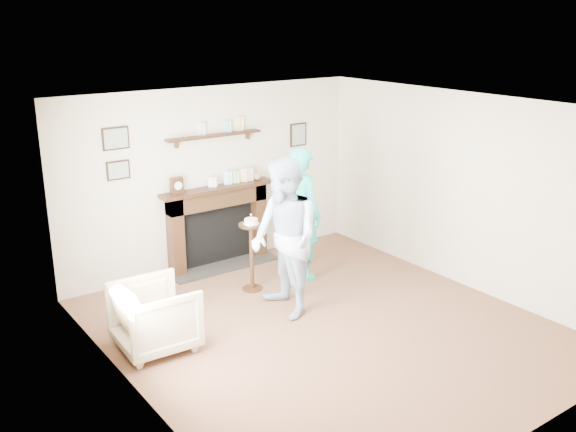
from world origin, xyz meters
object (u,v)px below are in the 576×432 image
at_px(man, 285,312).
at_px(woman, 301,276).
at_px(armchair, 158,347).
at_px(pedestal_table, 251,244).

distance_m(man, woman, 1.15).
distance_m(armchair, woman, 2.52).
relative_size(man, woman, 1.05).
relative_size(armchair, man, 0.43).
bearing_deg(man, armchair, -87.21).
relative_size(man, pedestal_table, 1.84).
height_order(woman, pedestal_table, pedestal_table).
height_order(man, pedestal_table, pedestal_table).
xyz_separation_m(woman, pedestal_table, (-0.78, 0.01, 0.63)).
bearing_deg(woman, pedestal_table, 82.75).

